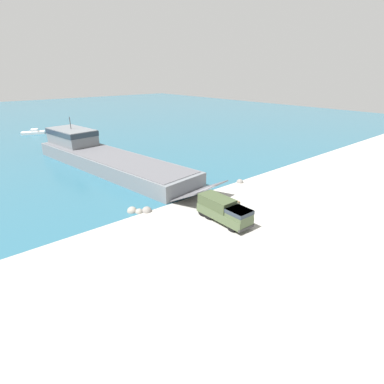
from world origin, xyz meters
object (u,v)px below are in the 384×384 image
landing_craft (101,155)px  moored_boat_b (33,132)px  military_truck (224,210)px  soldier_on_ramp (238,206)px

landing_craft → moored_boat_b: 41.68m
military_truck → soldier_on_ramp: bearing=96.9°
soldier_on_ramp → moored_boat_b: 72.50m
military_truck → landing_craft: bearing=-176.7°
military_truck → soldier_on_ramp: military_truck is taller
landing_craft → soldier_on_ramp: bearing=-89.9°
landing_craft → soldier_on_ramp: size_ratio=24.36×
landing_craft → moored_boat_b: (-1.67, 41.62, -1.56)m
landing_craft → soldier_on_ramp: landing_craft is taller
military_truck → moored_boat_b: 72.63m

